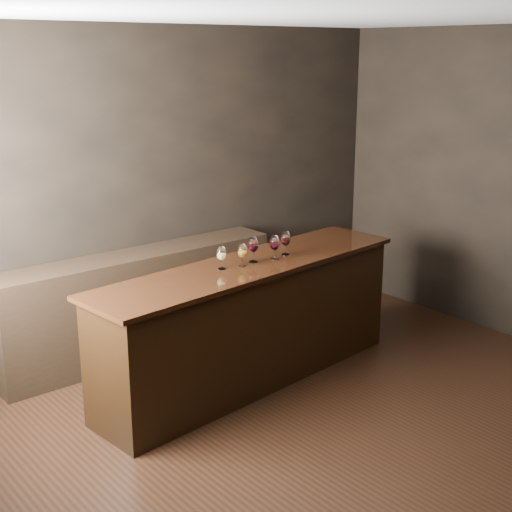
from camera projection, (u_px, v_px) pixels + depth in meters
ground at (337, 429)px, 5.04m from camera, size 5.00×5.00×0.00m
room_shell at (307, 178)px, 4.48m from camera, size 5.02×4.52×2.81m
bar_counter at (250, 325)px, 5.67m from camera, size 2.77×0.85×0.95m
bar_top at (250, 266)px, 5.53m from camera, size 2.86×0.92×0.04m
back_bar_shelf at (140, 304)px, 6.18m from camera, size 2.56×0.40×0.92m
glass_white at (221, 254)px, 5.36m from camera, size 0.07×0.07×0.17m
glass_amber at (242, 252)px, 5.42m from camera, size 0.07×0.07×0.17m
glass_red_a at (253, 246)px, 5.53m from camera, size 0.08×0.08×0.19m
glass_red_b at (275, 244)px, 5.60m from camera, size 0.08×0.08×0.19m
glass_red_c at (286, 240)px, 5.73m from camera, size 0.08×0.08×0.19m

